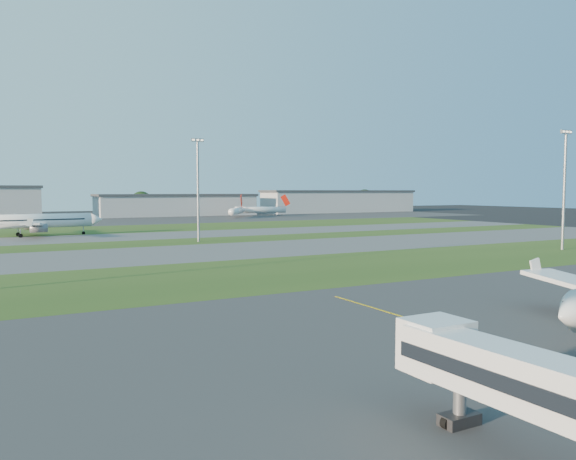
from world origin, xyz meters
TOP-DOWN VIEW (x-y plane):
  - ground at (0.00, 0.00)m, footprint 700.00×700.00m
  - apron_near at (0.00, 0.00)m, footprint 300.00×70.00m
  - grass_strip_a at (0.00, 52.00)m, footprint 300.00×34.00m
  - taxiway_a at (0.00, 85.00)m, footprint 300.00×32.00m
  - grass_strip_b at (0.00, 110.00)m, footprint 300.00×18.00m
  - taxiway_b at (0.00, 132.00)m, footprint 300.00×26.00m
  - grass_strip_c at (0.00, 165.00)m, footprint 300.00×40.00m
  - apron_far at (0.00, 225.00)m, footprint 400.00×80.00m
  - yellow_line at (5.00, 0.00)m, footprint 0.25×60.00m
  - airliner_taxiing at (-20.68, 145.80)m, footprint 38.69×32.75m
  - mini_jet_near at (73.58, 220.80)m, footprint 17.27×24.78m
  - mini_jet_far at (91.09, 230.92)m, footprint 27.88×10.56m
  - light_mast_centre at (15.00, 108.00)m, footprint 3.20×0.70m
  - light_mast_east at (78.00, 52.00)m, footprint 3.20×0.70m
  - hangar_east at (55.00, 255.00)m, footprint 81.60×23.00m
  - hangar_far_east at (155.00, 255.00)m, footprint 96.90×23.00m
  - tree_mid_west at (-20.00, 266.00)m, footprint 9.90×9.90m
  - tree_mid_east at (40.00, 269.00)m, footprint 11.55×11.55m
  - tree_east at (115.00, 267.00)m, footprint 10.45×10.45m
  - tree_far_east at (185.00, 271.00)m, footprint 12.65×12.65m

SIDE VIEW (x-z plane):
  - ground at x=0.00m, z-range 0.00..0.00m
  - yellow_line at x=5.00m, z-range -0.01..0.01m
  - apron_near at x=0.00m, z-range 0.00..0.01m
  - grass_strip_a at x=0.00m, z-range 0.00..0.01m
  - taxiway_a at x=0.00m, z-range 0.00..0.01m
  - grass_strip_b at x=0.00m, z-range 0.00..0.01m
  - taxiway_b at x=0.00m, z-range 0.00..0.01m
  - grass_strip_c at x=0.00m, z-range 0.00..0.01m
  - apron_far at x=0.00m, z-range 0.00..0.01m
  - mini_jet_near at x=73.58m, z-range -1.46..8.02m
  - mini_jet_far at x=91.09m, z-range -1.46..8.02m
  - airliner_taxiing at x=-20.68m, z-range -1.80..10.27m
  - hangar_east at x=55.00m, z-range 0.04..11.24m
  - tree_mid_west at x=-20.00m, z-range 0.44..11.24m
  - tree_east at x=115.00m, z-range 0.46..11.86m
  - hangar_far_east at x=155.00m, z-range 0.04..13.24m
  - tree_mid_east at x=40.00m, z-range 0.51..13.11m
  - tree_far_east at x=185.00m, z-range 0.56..14.36m
  - light_mast_centre at x=15.00m, z-range 1.91..27.71m
  - light_mast_east at x=78.00m, z-range 1.91..27.71m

